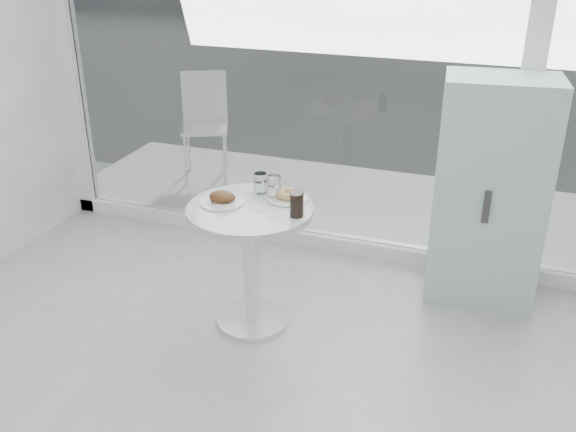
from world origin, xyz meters
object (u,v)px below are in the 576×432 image
at_px(mint_cabinet, 489,193).
at_px(cola_glass, 297,204).
at_px(main_table, 251,242).
at_px(patio_chair, 205,118).
at_px(water_tumbler_b, 274,188).
at_px(plate_fritter, 223,199).
at_px(plate_donut, 287,196).
at_px(water_tumbler_a, 261,184).

relative_size(mint_cabinet, cola_glass, 9.93).
bearing_deg(main_table, mint_cabinet, 32.75).
bearing_deg(patio_chair, water_tumbler_b, -77.17).
distance_m(mint_cabinet, plate_fritter, 1.64).
height_order(patio_chair, plate_donut, patio_chair).
xyz_separation_m(mint_cabinet, plate_fritter, (-1.42, -0.81, 0.08)).
bearing_deg(water_tumbler_b, cola_glass, -43.69).
xyz_separation_m(mint_cabinet, patio_chair, (-2.56, 1.25, -0.13)).
relative_size(water_tumbler_a, cola_glass, 0.85).
bearing_deg(cola_glass, patio_chair, 127.43).
height_order(plate_donut, water_tumbler_b, water_tumbler_b).
bearing_deg(main_table, plate_fritter, -178.81).
bearing_deg(water_tumbler_b, plate_fritter, -144.84).
relative_size(plate_fritter, plate_donut, 1.03).
height_order(plate_fritter, cola_glass, cola_glass).
height_order(mint_cabinet, plate_fritter, mint_cabinet).
distance_m(water_tumbler_a, water_tumbler_b, 0.11).
distance_m(plate_donut, water_tumbler_b, 0.09).
relative_size(water_tumbler_b, cola_glass, 0.93).
bearing_deg(patio_chair, water_tumbler_a, -78.60).
relative_size(mint_cabinet, plate_fritter, 5.73).
height_order(main_table, mint_cabinet, mint_cabinet).
relative_size(patio_chair, cola_glass, 6.57).
height_order(plate_donut, cola_glass, cola_glass).
distance_m(plate_fritter, cola_glass, 0.45).
bearing_deg(main_table, water_tumbler_a, 95.33).
bearing_deg(plate_fritter, water_tumbler_b, 35.16).
height_order(main_table, patio_chair, patio_chair).
distance_m(plate_fritter, water_tumbler_b, 0.30).
height_order(main_table, cola_glass, cola_glass).
distance_m(patio_chair, plate_fritter, 2.37).
height_order(main_table, plate_fritter, plate_fritter).
height_order(main_table, plate_donut, plate_donut).
bearing_deg(cola_glass, water_tumbler_a, 141.92).
distance_m(patio_chair, water_tumbler_b, 2.36).
distance_m(main_table, cola_glass, 0.41).
height_order(mint_cabinet, patio_chair, mint_cabinet).
distance_m(mint_cabinet, patio_chair, 2.85).
xyz_separation_m(main_table, mint_cabinet, (1.26, 0.81, 0.16)).
bearing_deg(plate_donut, water_tumbler_b, -176.12).
bearing_deg(mint_cabinet, main_table, -153.63).
relative_size(main_table, patio_chair, 0.81).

